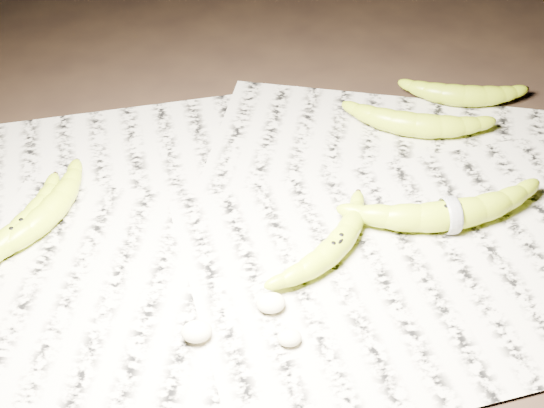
{
  "coord_description": "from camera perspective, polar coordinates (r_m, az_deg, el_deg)",
  "views": [
    {
      "loc": [
        -0.09,
        -0.68,
        0.67
      ],
      "look_at": [
        -0.0,
        0.02,
        0.05
      ],
      "focal_mm": 50.0,
      "sensor_mm": 36.0,
      "label": 1
    }
  ],
  "objects": [
    {
      "name": "banana_left_a",
      "position": [
        0.99,
        -18.66,
        -1.9
      ],
      "size": [
        0.15,
        0.19,
        0.03
      ],
      "primitive_type": null,
      "rotation": [
        0.0,
        0.0,
        0.97
      ],
      "color": "#A8BB17",
      "rests_on": "newspaper_patch"
    },
    {
      "name": "flesh_chunk_b",
      "position": [
        0.87,
        -0.08,
        -7.29
      ],
      "size": [
        0.03,
        0.03,
        0.02
      ],
      "primitive_type": "ellipsoid",
      "color": "beige",
      "rests_on": "newspaper_patch"
    },
    {
      "name": "newspaper_patch",
      "position": [
        0.97,
        0.12,
        -2.27
      ],
      "size": [
        0.9,
        0.7,
        0.01
      ],
      "primitive_type": "cube",
      "color": "#BAB39F",
      "rests_on": "ground"
    },
    {
      "name": "flesh_chunk_a",
      "position": [
        0.85,
        -5.71,
        -9.36
      ],
      "size": [
        0.03,
        0.03,
        0.02
      ],
      "primitive_type": "ellipsoid",
      "color": "beige",
      "rests_on": "newspaper_patch"
    },
    {
      "name": "banana_center",
      "position": [
        0.93,
        4.79,
        -3.08
      ],
      "size": [
        0.16,
        0.16,
        0.03
      ],
      "primitive_type": null,
      "rotation": [
        0.0,
        0.0,
        0.82
      ],
      "color": "#A8BB17",
      "rests_on": "newspaper_patch"
    },
    {
      "name": "banana_upper_b",
      "position": [
        1.22,
        14.25,
        8.05
      ],
      "size": [
        0.17,
        0.09,
        0.03
      ],
      "primitive_type": null,
      "rotation": [
        0.0,
        0.0,
        -0.23
      ],
      "color": "#A8BB17",
      "rests_on": "newspaper_patch"
    },
    {
      "name": "measuring_tape",
      "position": [
        0.99,
        13.27,
        -0.67
      ],
      "size": [
        0.01,
        0.05,
        0.05
      ],
      "primitive_type": "torus",
      "rotation": [
        0.0,
        1.57,
        0.07
      ],
      "color": "white",
      "rests_on": "newspaper_patch"
    },
    {
      "name": "flesh_chunk_c",
      "position": [
        0.84,
        1.32,
        -9.87
      ],
      "size": [
        0.03,
        0.02,
        0.02
      ],
      "primitive_type": "ellipsoid",
      "color": "beige",
      "rests_on": "newspaper_patch"
    },
    {
      "name": "banana_left_b",
      "position": [
        1.01,
        -16.66,
        -0.64
      ],
      "size": [
        0.14,
        0.18,
        0.04
      ],
      "primitive_type": null,
      "rotation": [
        0.0,
        0.0,
        1.0
      ],
      "color": "#A8BB17",
      "rests_on": "newspaper_patch"
    },
    {
      "name": "banana_taped",
      "position": [
        0.99,
        13.27,
        -0.67
      ],
      "size": [
        0.24,
        0.08,
        0.04
      ],
      "primitive_type": null,
      "rotation": [
        0.0,
        0.0,
        0.07
      ],
      "color": "#A8BB17",
      "rests_on": "newspaper_patch"
    },
    {
      "name": "ground",
      "position": [
        0.96,
        0.36,
        -3.08
      ],
      "size": [
        3.0,
        3.0,
        0.0
      ],
      "primitive_type": "plane",
      "color": "black",
      "rests_on": "ground"
    },
    {
      "name": "banana_upper_a",
      "position": [
        1.13,
        10.8,
        6.03
      ],
      "size": [
        0.2,
        0.12,
        0.04
      ],
      "primitive_type": null,
      "rotation": [
        0.0,
        0.0,
        -0.32
      ],
      "color": "#A8BB17",
      "rests_on": "newspaper_patch"
    }
  ]
}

